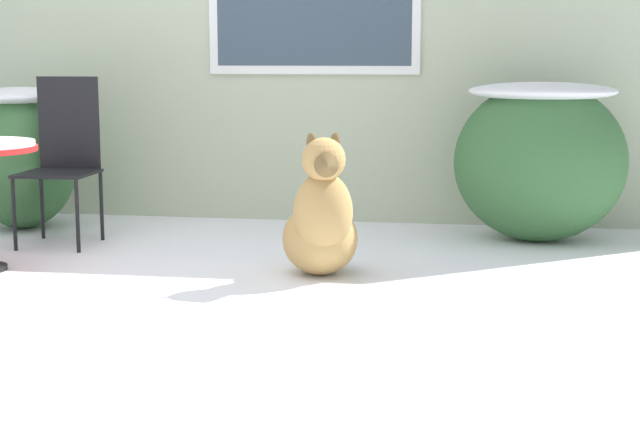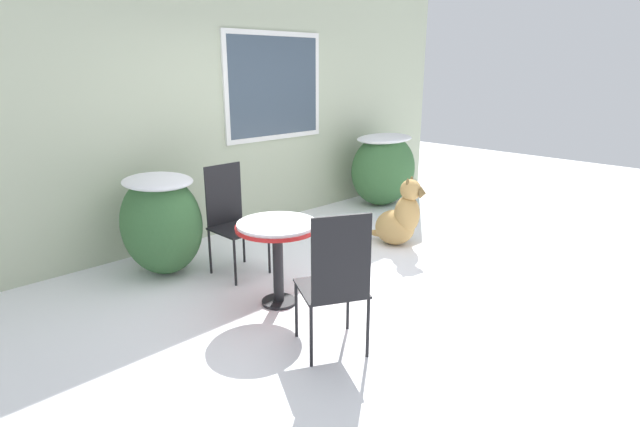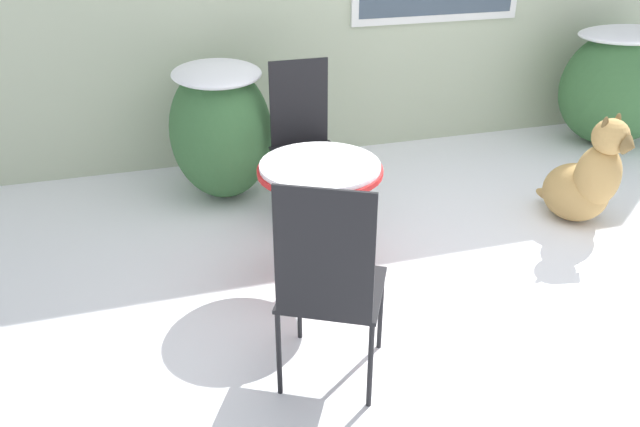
% 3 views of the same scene
% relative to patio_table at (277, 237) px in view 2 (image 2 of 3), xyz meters
% --- Properties ---
extents(ground_plane, '(16.00, 16.00, 0.00)m').
position_rel_patio_table_xyz_m(ground_plane, '(0.86, -0.23, -0.60)').
color(ground_plane, white).
extents(house_wall, '(8.00, 0.10, 3.10)m').
position_rel_patio_table_xyz_m(house_wall, '(0.90, 1.96, 0.96)').
color(house_wall, '#B2BC9E').
rests_on(house_wall, ground_plane).
extents(shrub_left, '(0.74, 0.89, 0.98)m').
position_rel_patio_table_xyz_m(shrub_left, '(-0.36, 1.32, -0.08)').
color(shrub_left, '#386638').
rests_on(shrub_left, ground_plane).
extents(shrub_middle, '(1.10, 0.78, 1.03)m').
position_rel_patio_table_xyz_m(shrub_middle, '(3.16, 1.39, -0.05)').
color(shrub_middle, '#386638').
rests_on(shrub_middle, ground_plane).
extents(patio_table, '(0.69, 0.69, 0.73)m').
position_rel_patio_table_xyz_m(patio_table, '(0.00, 0.00, 0.00)').
color(patio_table, black).
rests_on(patio_table, ground_plane).
extents(patio_chair_near_table, '(0.45, 0.45, 1.06)m').
position_rel_patio_table_xyz_m(patio_chair_near_table, '(0.14, 0.86, -0.04)').
color(patio_chair_near_table, black).
rests_on(patio_chair_near_table, ground_plane).
extents(patio_chair_far_side, '(0.60, 0.60, 1.06)m').
position_rel_patio_table_xyz_m(patio_chair_far_side, '(-0.22, -0.88, -0.04)').
color(patio_chair_far_side, black).
rests_on(patio_chair_far_side, ground_plane).
extents(dog, '(0.52, 0.66, 0.80)m').
position_rel_patio_table_xyz_m(dog, '(1.93, 0.16, -0.30)').
color(dog, tan).
rests_on(dog, ground_plane).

